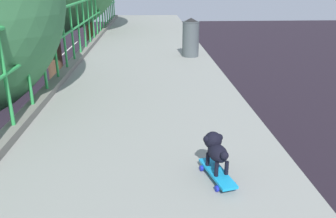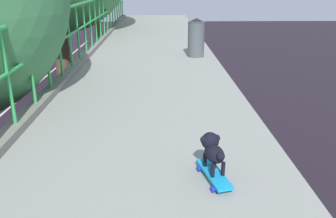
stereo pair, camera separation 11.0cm
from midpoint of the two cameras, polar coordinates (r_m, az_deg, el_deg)
toy_skateboard at (r=3.10m, az=7.33°, el=-10.77°), size 0.28×0.55×0.08m
small_dog at (r=3.05m, az=7.08°, el=-6.60°), size 0.23×0.38×0.32m
litter_bin at (r=7.93m, az=3.47°, el=12.11°), size 0.39×0.39×0.88m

